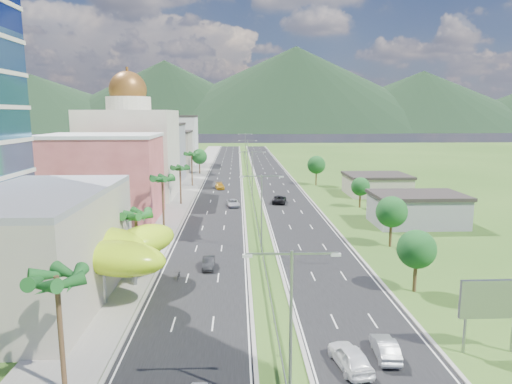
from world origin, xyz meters
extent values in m
plane|color=#2D5119|center=(0.00, 0.00, 0.00)|extent=(500.00, 500.00, 0.00)
cube|color=black|center=(-7.50, 90.00, 0.02)|extent=(11.00, 260.00, 0.04)
cube|color=black|center=(7.50, 90.00, 0.02)|extent=(11.00, 260.00, 0.04)
cube|color=gray|center=(-17.00, 90.00, 0.06)|extent=(7.00, 260.00, 0.12)
cube|color=gray|center=(0.00, 72.00, 0.62)|extent=(0.08, 216.00, 0.28)
cube|color=gray|center=(0.00, 174.00, 0.35)|extent=(0.10, 0.12, 0.70)
cylinder|color=gray|center=(0.00, -25.00, 5.50)|extent=(0.20, 0.20, 11.00)
cube|color=gray|center=(-1.44, -25.00, 10.80)|extent=(2.88, 0.12, 0.12)
cube|color=gray|center=(1.44, -25.00, 10.80)|extent=(2.88, 0.12, 0.12)
cube|color=silver|center=(-2.72, -25.00, 10.70)|extent=(0.60, 0.25, 0.18)
cube|color=silver|center=(2.72, -25.00, 10.70)|extent=(0.60, 0.25, 0.18)
cylinder|color=gray|center=(0.00, 10.00, 5.50)|extent=(0.20, 0.20, 11.00)
cube|color=gray|center=(-1.44, 10.00, 10.80)|extent=(2.88, 0.12, 0.12)
cube|color=gray|center=(1.44, 10.00, 10.80)|extent=(2.88, 0.12, 0.12)
cube|color=silver|center=(-2.72, 10.00, 10.70)|extent=(0.60, 0.25, 0.18)
cube|color=silver|center=(2.72, 10.00, 10.70)|extent=(0.60, 0.25, 0.18)
cylinder|color=gray|center=(0.00, 50.00, 5.50)|extent=(0.20, 0.20, 11.00)
cube|color=gray|center=(-1.44, 50.00, 10.80)|extent=(2.88, 0.12, 0.12)
cube|color=gray|center=(1.44, 50.00, 10.80)|extent=(2.88, 0.12, 0.12)
cube|color=silver|center=(-2.72, 50.00, 10.70)|extent=(0.60, 0.25, 0.18)
cube|color=silver|center=(2.72, 50.00, 10.70)|extent=(0.60, 0.25, 0.18)
cylinder|color=gray|center=(0.00, 95.00, 5.50)|extent=(0.20, 0.20, 11.00)
cube|color=gray|center=(-1.44, 95.00, 10.80)|extent=(2.88, 0.12, 0.12)
cube|color=gray|center=(1.44, 95.00, 10.80)|extent=(2.88, 0.12, 0.12)
cube|color=silver|center=(-2.72, 95.00, 10.70)|extent=(0.60, 0.25, 0.18)
cube|color=silver|center=(2.72, 95.00, 10.70)|extent=(0.60, 0.25, 0.18)
cylinder|color=gray|center=(0.00, 140.00, 5.50)|extent=(0.20, 0.20, 11.00)
cube|color=gray|center=(-1.44, 140.00, 10.80)|extent=(2.88, 0.12, 0.12)
cube|color=gray|center=(1.44, 140.00, 10.80)|extent=(2.88, 0.12, 0.12)
cube|color=silver|center=(-2.72, 140.00, 10.70)|extent=(0.60, 0.25, 0.18)
cube|color=silver|center=(2.72, 140.00, 10.70)|extent=(0.60, 0.25, 0.18)
cylinder|color=gray|center=(-24.00, -2.00, 2.00)|extent=(0.50, 0.50, 4.00)
cylinder|color=gray|center=(-17.00, -7.00, 2.00)|extent=(0.50, 0.50, 4.00)
cylinder|color=gray|center=(-21.00, -10.00, 2.00)|extent=(0.50, 0.50, 4.00)
cylinder|color=gray|center=(-15.00, -2.00, 2.00)|extent=(0.50, 0.50, 4.00)
cube|color=#B34C49|center=(-28.00, 32.00, 7.50)|extent=(20.00, 15.00, 15.00)
cube|color=beige|center=(-28.00, 55.00, 10.00)|extent=(20.00, 20.00, 20.00)
cylinder|color=beige|center=(-28.00, 55.00, 21.50)|extent=(10.00, 10.00, 3.00)
sphere|color=brown|center=(-28.00, 55.00, 24.50)|extent=(8.40, 8.40, 8.40)
cube|color=gray|center=(-27.00, 80.00, 8.00)|extent=(16.00, 15.00, 16.00)
cube|color=#A49887|center=(-27.00, 102.00, 6.50)|extent=(16.00, 15.00, 13.00)
cube|color=silver|center=(-27.00, 125.00, 9.00)|extent=(16.00, 15.00, 18.00)
cylinder|color=gray|center=(15.00, -18.00, 1.60)|extent=(0.24, 0.24, 3.20)
cube|color=#D85919|center=(17.00, -18.00, 4.60)|extent=(5.20, 0.35, 3.20)
cube|color=gray|center=(28.00, 25.00, 2.50)|extent=(15.00, 10.00, 5.00)
cube|color=#A49887|center=(30.00, 55.00, 2.20)|extent=(14.00, 12.00, 4.40)
cylinder|color=#47301C|center=(-15.50, -22.00, 4.25)|extent=(0.36, 0.36, 8.50)
cylinder|color=#47301C|center=(-15.50, 2.00, 3.75)|extent=(0.36, 0.36, 7.50)
cylinder|color=#47301C|center=(-15.50, 22.00, 4.50)|extent=(0.36, 0.36, 9.00)
cylinder|color=#47301C|center=(-15.50, 45.00, 4.00)|extent=(0.36, 0.36, 8.00)
cylinder|color=#47301C|center=(-15.50, 70.00, 4.40)|extent=(0.36, 0.36, 8.80)
cylinder|color=#47301C|center=(-15.50, 95.00, 2.45)|extent=(0.40, 0.40, 4.90)
sphere|color=#1B561F|center=(-15.50, 95.00, 5.60)|extent=(4.90, 4.90, 4.90)
cylinder|color=#47301C|center=(16.00, -5.00, 2.10)|extent=(0.40, 0.40, 4.20)
sphere|color=#1B561F|center=(16.00, -5.00, 4.80)|extent=(4.20, 4.20, 4.20)
cylinder|color=#47301C|center=(19.00, 12.00, 2.27)|extent=(0.40, 0.40, 4.55)
sphere|color=#1B561F|center=(19.00, 12.00, 5.20)|extent=(4.55, 4.55, 4.55)
cylinder|color=#47301C|center=(22.00, 40.00, 1.92)|extent=(0.40, 0.40, 3.85)
sphere|color=#1B561F|center=(22.00, 40.00, 4.40)|extent=(3.85, 3.85, 3.85)
cylinder|color=#47301C|center=(18.00, 70.00, 2.45)|extent=(0.40, 0.40, 4.90)
sphere|color=#1B561F|center=(18.00, 70.00, 5.60)|extent=(4.90, 4.90, 4.90)
imported|color=black|center=(-7.03, 3.47, 0.72)|extent=(1.51, 4.17, 1.37)
imported|color=#A3A4AA|center=(-4.31, 42.00, 0.77)|extent=(3.02, 5.49, 1.46)
imported|color=#BF8816|center=(-7.92, 64.83, 0.79)|extent=(2.84, 5.39, 1.49)
imported|color=white|center=(5.23, -19.87, 0.92)|extent=(2.93, 5.46, 1.77)
imported|color=#95989C|center=(8.42, -18.39, 0.80)|extent=(1.94, 4.71, 1.52)
imported|color=black|center=(5.75, 45.37, 0.87)|extent=(3.72, 6.33, 1.65)
imported|color=black|center=(-10.28, -0.31, 0.71)|extent=(0.68, 2.10, 1.33)
camera|label=1|loc=(-3.28, -51.69, 19.25)|focal=32.00mm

